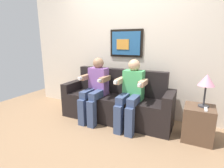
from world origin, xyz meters
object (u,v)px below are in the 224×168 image
person_on_left (95,87)px  person_on_right (131,92)px  side_table_right (198,123)px  table_lamp (207,82)px  couch (116,103)px  spare_remote_on_table (206,109)px

person_on_left → person_on_right: size_ratio=1.00×
person_on_right → side_table_right: size_ratio=2.22×
person_on_right → table_lamp: size_ratio=2.41×
couch → person_on_left: 0.47m
person_on_right → person_on_left: bearing=180.0°
couch → person_on_left: size_ratio=1.76×
table_lamp → spare_remote_on_table: 0.37m
person_on_right → spare_remote_on_table: (1.07, -0.04, -0.10)m
person_on_right → table_lamp: 1.07m
person_on_right → table_lamp: (1.04, 0.09, 0.25)m
person_on_left → table_lamp: bearing=3.0°
couch → person_on_left: (-0.33, -0.17, 0.29)m
couch → person_on_right: 0.47m
couch → person_on_left: person_on_left is taller
person_on_left → table_lamp: 1.72m
person_on_left → table_lamp: (1.70, 0.09, 0.25)m
table_lamp → person_on_right: bearing=-175.1°
person_on_left → spare_remote_on_table: bearing=-1.4°
table_lamp → spare_remote_on_table: bearing=-78.4°
couch → person_on_right: person_on_right is taller
person_on_left → table_lamp: person_on_left is taller
spare_remote_on_table → couch: bearing=171.5°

